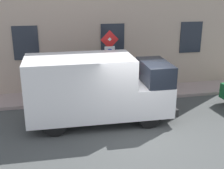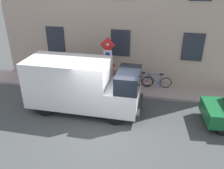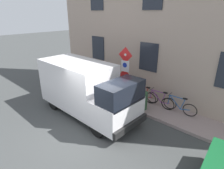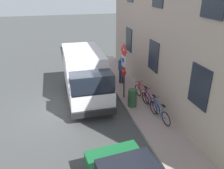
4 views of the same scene
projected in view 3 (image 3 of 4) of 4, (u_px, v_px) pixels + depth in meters
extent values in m
plane|color=#3F4242|center=(86.00, 133.00, 7.78)|extent=(80.00, 80.00, 0.00)
cube|color=gray|center=(137.00, 102.00, 10.25)|extent=(1.66, 16.18, 0.14)
cube|color=tan|center=(154.00, 30.00, 9.69)|extent=(0.70, 14.18, 7.68)
cube|color=#232833|center=(148.00, 57.00, 9.93)|extent=(0.06, 1.10, 1.50)
cube|color=#232833|center=(98.00, 48.00, 12.41)|extent=(0.06, 1.10, 1.50)
cylinder|color=#474C47|center=(125.00, 78.00, 9.57)|extent=(0.09, 0.09, 2.84)
pyramid|color=silver|center=(125.00, 55.00, 9.09)|extent=(0.09, 0.50, 0.50)
pyramid|color=red|center=(125.00, 55.00, 9.09)|extent=(0.08, 0.56, 0.56)
cube|color=white|center=(125.00, 66.00, 9.30)|extent=(0.09, 0.44, 0.56)
cylinder|color=#1933B2|center=(125.00, 65.00, 9.26)|extent=(0.04, 0.24, 0.24)
pyramid|color=silver|center=(125.00, 77.00, 9.49)|extent=(0.09, 0.50, 0.50)
pyramid|color=red|center=(125.00, 77.00, 9.49)|extent=(0.08, 0.56, 0.56)
cube|color=white|center=(78.00, 83.00, 9.21)|extent=(2.02, 3.81, 2.18)
cube|color=white|center=(117.00, 111.00, 7.75)|extent=(2.01, 1.41, 1.10)
cube|color=black|center=(121.00, 92.00, 7.29)|extent=(1.93, 0.99, 0.84)
cube|color=black|center=(131.00, 126.00, 7.40)|extent=(2.00, 0.17, 0.28)
cylinder|color=black|center=(126.00, 112.00, 8.67)|extent=(0.22, 0.76, 0.76)
cylinder|color=black|center=(98.00, 128.00, 7.48)|extent=(0.22, 0.76, 0.76)
cylinder|color=black|center=(81.00, 92.00, 10.80)|extent=(0.22, 0.76, 0.76)
cylinder|color=black|center=(54.00, 102.00, 9.61)|extent=(0.22, 0.76, 0.76)
torus|color=black|center=(168.00, 104.00, 9.21)|extent=(0.20, 0.67, 0.66)
torus|color=black|center=(190.00, 110.00, 8.62)|extent=(0.20, 0.67, 0.66)
cylinder|color=#1A58AB|center=(175.00, 102.00, 8.94)|extent=(0.10, 0.60, 0.60)
cylinder|color=#1A58AB|center=(177.00, 97.00, 8.80)|extent=(0.12, 0.73, 0.07)
cylinder|color=#1A58AB|center=(183.00, 104.00, 8.75)|extent=(0.06, 0.19, 0.55)
cylinder|color=#1A58AB|center=(185.00, 110.00, 8.76)|extent=(0.08, 0.43, 0.12)
cylinder|color=#1A58AB|center=(169.00, 100.00, 9.10)|extent=(0.05, 0.09, 0.50)
cube|color=black|center=(185.00, 99.00, 8.60)|extent=(0.10, 0.21, 0.06)
cylinder|color=#262626|center=(170.00, 94.00, 8.98)|extent=(0.46, 0.08, 0.03)
torus|color=black|center=(150.00, 98.00, 9.84)|extent=(0.25, 0.68, 0.65)
torus|color=black|center=(170.00, 103.00, 9.26)|extent=(0.25, 0.68, 0.65)
cylinder|color=purple|center=(157.00, 96.00, 9.58)|extent=(0.11, 0.60, 0.60)
cylinder|color=purple|center=(158.00, 92.00, 9.44)|extent=(0.12, 0.73, 0.07)
cylinder|color=purple|center=(163.00, 98.00, 9.38)|extent=(0.06, 0.19, 0.55)
cylinder|color=purple|center=(166.00, 103.00, 9.39)|extent=(0.09, 0.43, 0.12)
cylinder|color=purple|center=(151.00, 94.00, 9.73)|extent=(0.05, 0.09, 0.50)
cube|color=black|center=(165.00, 93.00, 9.23)|extent=(0.10, 0.21, 0.06)
cylinder|color=#262626|center=(152.00, 89.00, 9.61)|extent=(0.46, 0.08, 0.03)
torus|color=black|center=(135.00, 93.00, 10.46)|extent=(0.23, 0.67, 0.66)
torus|color=black|center=(152.00, 98.00, 9.90)|extent=(0.23, 0.67, 0.66)
cylinder|color=red|center=(140.00, 91.00, 10.21)|extent=(0.12, 0.60, 0.60)
cylinder|color=red|center=(142.00, 87.00, 10.07)|extent=(0.13, 0.72, 0.07)
cylinder|color=red|center=(147.00, 93.00, 10.02)|extent=(0.06, 0.19, 0.55)
cylinder|color=red|center=(149.00, 97.00, 10.03)|extent=(0.09, 0.43, 0.12)
cylinder|color=red|center=(135.00, 89.00, 10.36)|extent=(0.05, 0.09, 0.50)
cube|color=black|center=(148.00, 88.00, 9.87)|extent=(0.11, 0.21, 0.06)
cylinder|color=#262626|center=(136.00, 84.00, 10.24)|extent=(0.46, 0.09, 0.03)
cylinder|color=#262B47|center=(104.00, 84.00, 11.43)|extent=(0.16, 0.16, 0.85)
cylinder|color=#262B47|center=(107.00, 84.00, 11.49)|extent=(0.16, 0.16, 0.85)
cube|color=#2153A4|center=(105.00, 73.00, 11.19)|extent=(0.47, 0.41, 0.62)
sphere|color=#936B4C|center=(105.00, 65.00, 11.03)|extent=(0.22, 0.22, 0.22)
cylinder|color=#2D5133|center=(143.00, 100.00, 9.31)|extent=(0.44, 0.44, 0.90)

